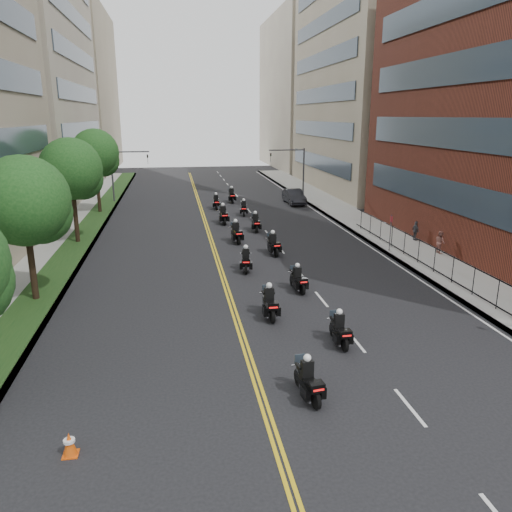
{
  "coord_description": "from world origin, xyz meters",
  "views": [
    {
      "loc": [
        -4.04,
        -13.23,
        9.14
      ],
      "look_at": [
        0.2,
        12.56,
        1.74
      ],
      "focal_mm": 35.0,
      "sensor_mm": 36.0,
      "label": 1
    }
  ],
  "objects_px": {
    "motorcycle_8": "(223,216)",
    "motorcycle_9": "(244,209)",
    "motorcycle_4": "(246,261)",
    "motorcycle_10": "(216,203)",
    "motorcycle_7": "(256,223)",
    "motorcycle_6": "(236,233)",
    "motorcycle_11": "(232,196)",
    "pedestrian_c": "(416,231)",
    "motorcycle_0": "(308,381)",
    "motorcycle_1": "(340,331)",
    "pedestrian_b": "(440,242)",
    "traffic_cone": "(70,444)",
    "motorcycle_5": "(273,245)",
    "motorcycle_3": "(298,280)",
    "motorcycle_2": "(270,304)",
    "parked_sedan": "(294,197)"
  },
  "relations": [
    {
      "from": "pedestrian_b",
      "to": "motorcycle_8",
      "type": "bearing_deg",
      "value": 43.35
    },
    {
      "from": "motorcycle_0",
      "to": "motorcycle_4",
      "type": "bearing_deg",
      "value": 82.28
    },
    {
      "from": "motorcycle_1",
      "to": "motorcycle_7",
      "type": "xyz_separation_m",
      "value": [
        -0.04,
        21.19,
        0.05
      ]
    },
    {
      "from": "motorcycle_8",
      "to": "motorcycle_9",
      "type": "relative_size",
      "value": 1.14
    },
    {
      "from": "motorcycle_2",
      "to": "motorcycle_5",
      "type": "distance_m",
      "value": 10.96
    },
    {
      "from": "motorcycle_7",
      "to": "motorcycle_8",
      "type": "xyz_separation_m",
      "value": [
        -2.3,
        3.36,
        0.06
      ]
    },
    {
      "from": "motorcycle_7",
      "to": "traffic_cone",
      "type": "xyz_separation_m",
      "value": [
        -9.59,
        -26.69,
        -0.31
      ]
    },
    {
      "from": "motorcycle_2",
      "to": "motorcycle_7",
      "type": "height_order",
      "value": "motorcycle_2"
    },
    {
      "from": "motorcycle_0",
      "to": "motorcycle_11",
      "type": "height_order",
      "value": "motorcycle_11"
    },
    {
      "from": "motorcycle_9",
      "to": "motorcycle_10",
      "type": "relative_size",
      "value": 0.95
    },
    {
      "from": "motorcycle_7",
      "to": "motorcycle_6",
      "type": "bearing_deg",
      "value": -118.99
    },
    {
      "from": "motorcycle_5",
      "to": "pedestrian_c",
      "type": "distance_m",
      "value": 11.19
    },
    {
      "from": "motorcycle_7",
      "to": "motorcycle_2",
      "type": "bearing_deg",
      "value": -95.98
    },
    {
      "from": "motorcycle_0",
      "to": "motorcycle_10",
      "type": "distance_m",
      "value": 35.41
    },
    {
      "from": "motorcycle_2",
      "to": "motorcycle_10",
      "type": "relative_size",
      "value": 1.0
    },
    {
      "from": "motorcycle_0",
      "to": "motorcycle_10",
      "type": "height_order",
      "value": "motorcycle_10"
    },
    {
      "from": "motorcycle_2",
      "to": "motorcycle_3",
      "type": "distance_m",
      "value": 3.96
    },
    {
      "from": "motorcycle_5",
      "to": "motorcycle_8",
      "type": "height_order",
      "value": "motorcycle_8"
    },
    {
      "from": "motorcycle_5",
      "to": "pedestrian_b",
      "type": "height_order",
      "value": "motorcycle_5"
    },
    {
      "from": "motorcycle_7",
      "to": "motorcycle_9",
      "type": "bearing_deg",
      "value": 91.41
    },
    {
      "from": "motorcycle_6",
      "to": "motorcycle_7",
      "type": "xyz_separation_m",
      "value": [
        2.03,
        3.49,
        -0.04
      ]
    },
    {
      "from": "motorcycle_11",
      "to": "parked_sedan",
      "type": "distance_m",
      "value": 6.75
    },
    {
      "from": "motorcycle_9",
      "to": "pedestrian_b",
      "type": "relative_size",
      "value": 1.44
    },
    {
      "from": "motorcycle_2",
      "to": "motorcycle_6",
      "type": "distance_m",
      "value": 14.39
    },
    {
      "from": "motorcycle_4",
      "to": "motorcycle_10",
      "type": "height_order",
      "value": "motorcycle_10"
    },
    {
      "from": "motorcycle_8",
      "to": "traffic_cone",
      "type": "xyz_separation_m",
      "value": [
        -7.29,
        -30.05,
        -0.37
      ]
    },
    {
      "from": "motorcycle_0",
      "to": "motorcycle_5",
      "type": "bearing_deg",
      "value": 74.68
    },
    {
      "from": "motorcycle_4",
      "to": "motorcycle_9",
      "type": "distance_m",
      "value": 17.47
    },
    {
      "from": "motorcycle_4",
      "to": "motorcycle_7",
      "type": "bearing_deg",
      "value": 84.9
    },
    {
      "from": "motorcycle_0",
      "to": "motorcycle_11",
      "type": "xyz_separation_m",
      "value": [
        1.99,
        39.08,
        0.09
      ]
    },
    {
      "from": "motorcycle_8",
      "to": "motorcycle_10",
      "type": "relative_size",
      "value": 1.09
    },
    {
      "from": "motorcycle_0",
      "to": "motorcycle_6",
      "type": "relative_size",
      "value": 0.88
    },
    {
      "from": "motorcycle_1",
      "to": "pedestrian_c",
      "type": "height_order",
      "value": "pedestrian_c"
    },
    {
      "from": "motorcycle_6",
      "to": "traffic_cone",
      "type": "relative_size",
      "value": 3.34
    },
    {
      "from": "motorcycle_1",
      "to": "motorcycle_9",
      "type": "distance_m",
      "value": 27.94
    },
    {
      "from": "motorcycle_1",
      "to": "pedestrian_b",
      "type": "bearing_deg",
      "value": 46.4
    },
    {
      "from": "motorcycle_0",
      "to": "pedestrian_b",
      "type": "relative_size",
      "value": 1.39
    },
    {
      "from": "motorcycle_8",
      "to": "pedestrian_b",
      "type": "bearing_deg",
      "value": -45.86
    },
    {
      "from": "pedestrian_c",
      "to": "motorcycle_2",
      "type": "bearing_deg",
      "value": 128.65
    },
    {
      "from": "motorcycle_1",
      "to": "traffic_cone",
      "type": "xyz_separation_m",
      "value": [
        -9.63,
        -5.5,
        -0.25
      ]
    },
    {
      "from": "motorcycle_3",
      "to": "traffic_cone",
      "type": "xyz_separation_m",
      "value": [
        -9.52,
        -12.12,
        -0.26
      ]
    },
    {
      "from": "motorcycle_7",
      "to": "traffic_cone",
      "type": "bearing_deg",
      "value": -108.56
    },
    {
      "from": "motorcycle_4",
      "to": "motorcycle_3",
      "type": "bearing_deg",
      "value": -53.38
    },
    {
      "from": "motorcycle_0",
      "to": "motorcycle_1",
      "type": "xyz_separation_m",
      "value": [
        2.34,
        3.73,
        -0.01
      ]
    },
    {
      "from": "motorcycle_1",
      "to": "motorcycle_5",
      "type": "height_order",
      "value": "motorcycle_5"
    },
    {
      "from": "motorcycle_5",
      "to": "pedestrian_b",
      "type": "relative_size",
      "value": 1.51
    },
    {
      "from": "motorcycle_11",
      "to": "pedestrian_c",
      "type": "distance_m",
      "value": 22.81
    },
    {
      "from": "motorcycle_4",
      "to": "motorcycle_10",
      "type": "distance_m",
      "value": 21.06
    },
    {
      "from": "motorcycle_5",
      "to": "pedestrian_c",
      "type": "height_order",
      "value": "motorcycle_5"
    },
    {
      "from": "motorcycle_0",
      "to": "motorcycle_3",
      "type": "bearing_deg",
      "value": 70.06
    }
  ]
}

